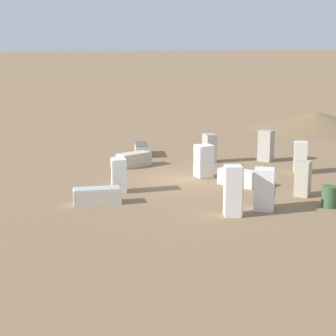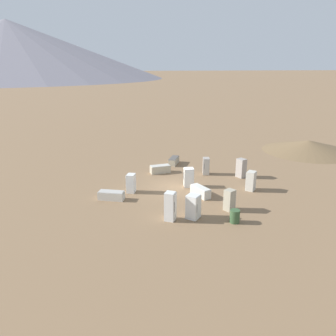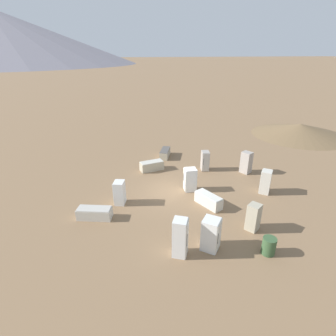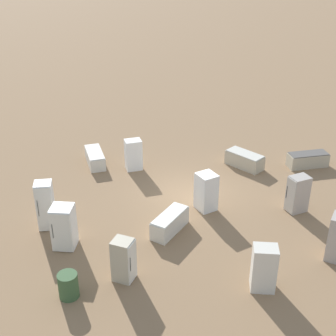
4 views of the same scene
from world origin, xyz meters
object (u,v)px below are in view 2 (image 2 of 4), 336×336
at_px(discarded_fridge_0, 206,166).
at_px(discarded_fridge_4, 170,206).
at_px(discarded_fridge_3, 241,168).
at_px(discarded_fridge_9, 230,200).
at_px(discarded_fridge_7, 200,191).
at_px(discarded_fridge_11, 131,183).
at_px(discarded_fridge_2, 193,207).
at_px(rusty_barrel, 235,216).
at_px(discarded_fridge_5, 111,195).
at_px(discarded_fridge_1, 251,181).
at_px(discarded_fridge_6, 174,161).
at_px(discarded_fridge_8, 189,177).
at_px(discarded_fridge_10, 160,169).

height_order(discarded_fridge_0, discarded_fridge_4, discarded_fridge_4).
bearing_deg(discarded_fridge_3, discarded_fridge_9, -53.76).
xyz_separation_m(discarded_fridge_7, discarded_fridge_11, (1.66, 5.18, 0.37)).
bearing_deg(discarded_fridge_2, rusty_barrel, 108.36).
bearing_deg(rusty_barrel, discarded_fridge_2, 67.50).
distance_m(discarded_fridge_0, discarded_fridge_5, 9.71).
relative_size(discarded_fridge_3, rusty_barrel, 1.99).
distance_m(discarded_fridge_0, discarded_fridge_4, 9.87).
bearing_deg(discarded_fridge_3, discarded_fridge_1, -34.07).
bearing_deg(discarded_fridge_4, discarded_fridge_6, -163.24).
xyz_separation_m(discarded_fridge_5, discarded_fridge_7, (-0.42, -6.73, 0.04)).
distance_m(discarded_fridge_7, rusty_barrel, 4.73).
xyz_separation_m(discarded_fridge_8, rusty_barrel, (-6.75, -1.46, -0.37)).
bearing_deg(discarded_fridge_7, discarded_fridge_11, 139.50).
bearing_deg(discarded_fridge_3, discarded_fridge_10, -135.13).
bearing_deg(discarded_fridge_7, discarded_fridge_0, 47.08).
height_order(discarded_fridge_7, discarded_fridge_8, discarded_fridge_8).
height_order(discarded_fridge_1, discarded_fridge_2, discarded_fridge_2).
bearing_deg(discarded_fridge_6, discarded_fridge_2, 109.45).
bearing_deg(discarded_fridge_7, discarded_fridge_9, -87.61).
bearing_deg(discarded_fridge_5, discarded_fridge_6, -18.70).
distance_m(discarded_fridge_3, discarded_fridge_8, 5.37).
relative_size(discarded_fridge_5, discarded_fridge_6, 1.00).
relative_size(discarded_fridge_2, discarded_fridge_6, 0.80).
bearing_deg(discarded_fridge_8, discarded_fridge_7, -162.95).
bearing_deg(discarded_fridge_9, discarded_fridge_7, 172.58).
bearing_deg(discarded_fridge_5, rusty_barrel, -104.36).
xyz_separation_m(discarded_fridge_1, discarded_fridge_11, (1.13, 9.44, -0.04)).
xyz_separation_m(discarded_fridge_0, discarded_fridge_10, (1.07, 4.07, -0.41)).
distance_m(discarded_fridge_8, rusty_barrel, 6.91).
bearing_deg(discarded_fridge_4, discarded_fridge_2, 119.22).
relative_size(discarded_fridge_4, discarded_fridge_7, 1.00).
bearing_deg(discarded_fridge_5, discarded_fridge_1, -70.74).
bearing_deg(discarded_fridge_8, discarded_fridge_10, 29.88).
bearing_deg(discarded_fridge_8, discarded_fridge_0, -33.10).
bearing_deg(discarded_fridge_10, discarded_fridge_5, -47.94).
xyz_separation_m(discarded_fridge_3, discarded_fridge_6, (4.88, 5.20, -0.50)).
bearing_deg(discarded_fridge_10, discarded_fridge_3, 61.57).
relative_size(discarded_fridge_2, discarded_fridge_9, 1.09).
bearing_deg(discarded_fridge_10, discarded_fridge_4, -13.75).
distance_m(discarded_fridge_9, discarded_fridge_10, 9.55).
distance_m(discarded_fridge_1, discarded_fridge_6, 9.35).
xyz_separation_m(discarded_fridge_0, rusty_barrel, (-9.61, 0.81, -0.35)).
distance_m(discarded_fridge_1, rusty_barrel, 6.09).
bearing_deg(rusty_barrel, discarded_fridge_11, 44.65).
height_order(discarded_fridge_1, discarded_fridge_4, discarded_fridge_4).
height_order(discarded_fridge_3, discarded_fridge_4, discarded_fridge_4).
distance_m(discarded_fridge_2, discarded_fridge_5, 6.65).
bearing_deg(discarded_fridge_11, discarded_fridge_6, -14.73).
height_order(discarded_fridge_2, discarded_fridge_3, discarded_fridge_3).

